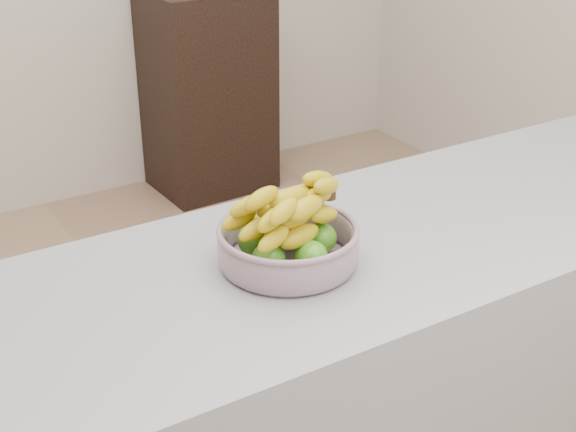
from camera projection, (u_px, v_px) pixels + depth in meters
counter at (342, 424)px, 1.77m from camera, size 2.00×0.60×0.90m
cabinet at (208, 92)px, 3.85m from camera, size 0.55×0.45×0.97m
fruit_bowl at (288, 240)px, 1.48m from camera, size 0.27×0.27×0.15m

